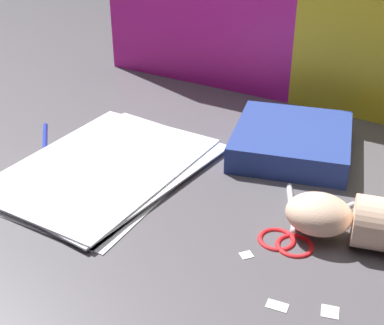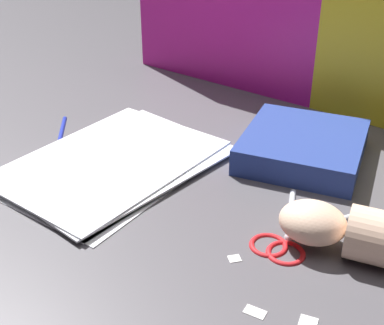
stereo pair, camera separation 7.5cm
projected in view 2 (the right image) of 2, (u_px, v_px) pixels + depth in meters
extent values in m
plane|color=#4C494F|center=(170.00, 202.00, 0.77)|extent=(6.00, 6.00, 0.00)
cube|color=white|center=(113.00, 167.00, 0.86)|extent=(0.26, 0.35, 0.00)
cube|color=white|center=(115.00, 163.00, 0.87)|extent=(0.25, 0.35, 0.00)
cube|color=white|center=(117.00, 163.00, 0.86)|extent=(0.26, 0.36, 0.00)
cube|color=white|center=(110.00, 160.00, 0.86)|extent=(0.24, 0.34, 0.00)
cube|color=navy|center=(303.00, 146.00, 0.88)|extent=(0.24, 0.24, 0.04)
sphere|color=silver|center=(289.00, 235.00, 0.70)|extent=(0.01, 0.01, 0.01)
cylinder|color=silver|center=(291.00, 211.00, 0.75)|extent=(0.06, 0.11, 0.01)
torus|color=red|center=(288.00, 249.00, 0.67)|extent=(0.07, 0.07, 0.01)
cylinder|color=silver|center=(324.00, 223.00, 0.72)|extent=(0.06, 0.11, 0.01)
torus|color=red|center=(270.00, 241.00, 0.69)|extent=(0.07, 0.07, 0.01)
ellipsoid|color=beige|center=(313.00, 222.00, 0.67)|extent=(0.10, 0.09, 0.05)
cube|color=white|center=(255.00, 312.00, 0.58)|extent=(0.03, 0.02, 0.00)
cube|color=white|center=(235.00, 258.00, 0.66)|extent=(0.02, 0.02, 0.00)
cube|color=white|center=(308.00, 322.00, 0.57)|extent=(0.02, 0.02, 0.00)
cylinder|color=#2333B2|center=(61.00, 131.00, 0.97)|extent=(0.10, 0.10, 0.01)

